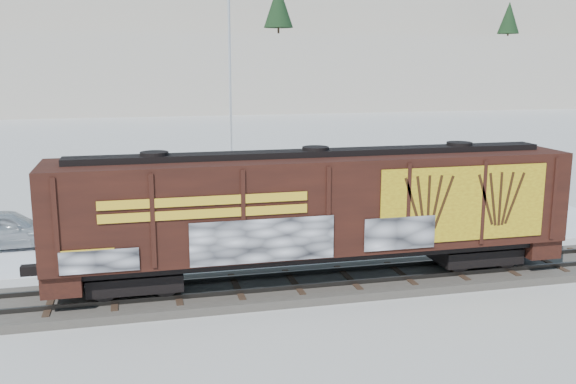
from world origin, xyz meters
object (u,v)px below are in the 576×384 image
object	(u,v)px
flagpole	(233,118)
car_silver	(5,229)
car_white	(254,223)
hopper_railcar	(315,207)
car_dark	(318,224)

from	to	relation	value
flagpole	car_silver	size ratio (longest dim) A/B	2.63
car_silver	car_white	xyz separation A→B (m)	(10.48, -1.28, -0.06)
hopper_railcar	car_silver	xyz separation A→B (m)	(-11.39, 7.75, -2.05)
car_white	flagpole	bearing A→B (deg)	-4.36
flagpole	car_dark	distance (m)	9.05
hopper_railcar	car_dark	world-z (taller)	hopper_railcar
car_dark	car_silver	bearing A→B (deg)	93.15
car_silver	car_white	distance (m)	10.55
hopper_railcar	car_white	xyz separation A→B (m)	(-0.92, 6.48, -2.11)
car_white	car_dark	bearing A→B (deg)	-108.24
car_silver	car_dark	xyz separation A→B (m)	(13.17, -2.02, -0.09)
flagpole	car_silver	bearing A→B (deg)	-152.01
hopper_railcar	flagpole	world-z (taller)	flagpole
hopper_railcar	flagpole	bearing A→B (deg)	93.15
flagpole	car_white	distance (m)	8.04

